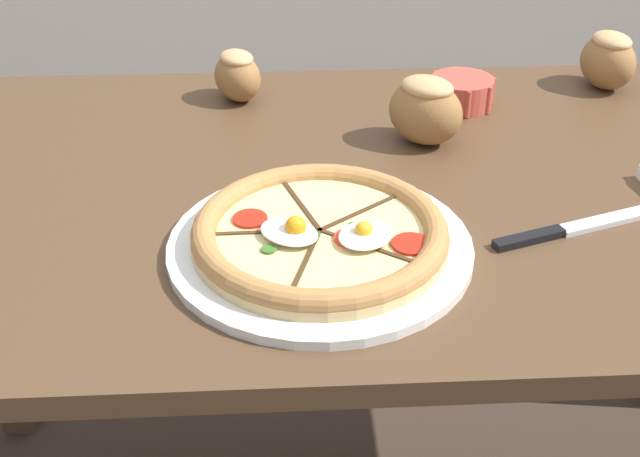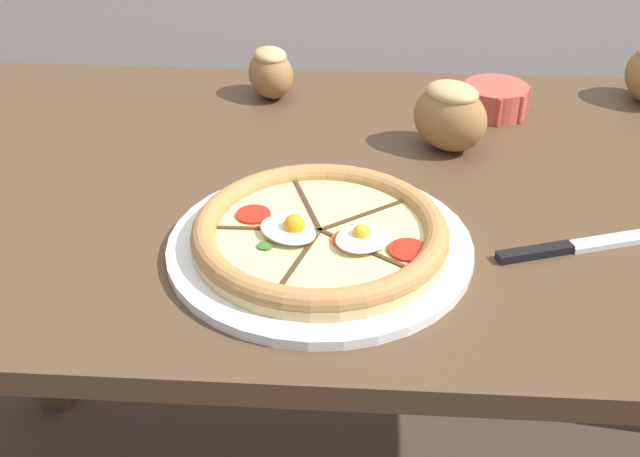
{
  "view_description": "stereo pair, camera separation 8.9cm",
  "coord_description": "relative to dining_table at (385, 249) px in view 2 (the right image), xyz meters",
  "views": [
    {
      "loc": [
        -0.12,
        -0.92,
        1.28
      ],
      "look_at": [
        -0.08,
        -0.17,
        0.79
      ],
      "focal_mm": 45.0,
      "sensor_mm": 36.0,
      "label": 1
    },
    {
      "loc": [
        -0.03,
        -0.92,
        1.28
      ],
      "look_at": [
        -0.08,
        -0.17,
        0.79
      ],
      "focal_mm": 45.0,
      "sensor_mm": 36.0,
      "label": 2
    }
  ],
  "objects": [
    {
      "name": "ramekin_bowl",
      "position": [
        0.16,
        0.23,
        0.13
      ],
      "size": [
        0.1,
        0.1,
        0.04
      ],
      "color": "#C64C3D",
      "rests_on": "dining_table"
    },
    {
      "name": "dining_table",
      "position": [
        0.0,
        0.0,
        0.0
      ],
      "size": [
        1.48,
        0.77,
        0.76
      ],
      "color": "#513823",
      "rests_on": "ground_plane"
    },
    {
      "name": "pizza",
      "position": [
        -0.08,
        -0.17,
        0.12
      ],
      "size": [
        0.35,
        0.35,
        0.05
      ],
      "color": "white",
      "rests_on": "dining_table"
    },
    {
      "name": "knife_main",
      "position": [
        0.22,
        -0.14,
        0.11
      ],
      "size": [
        0.21,
        0.09,
        0.01
      ],
      "rotation": [
        0.0,
        0.0,
        0.32
      ],
      "color": "silver",
      "rests_on": "dining_table"
    },
    {
      "name": "bread_piece_mid",
      "position": [
        0.08,
        0.1,
        0.16
      ],
      "size": [
        0.14,
        0.13,
        0.1
      ],
      "rotation": [
        0.0,
        0.0,
        2.48
      ],
      "color": "olive",
      "rests_on": "dining_table"
    },
    {
      "name": "bread_piece_near",
      "position": [
        -0.18,
        0.27,
        0.15
      ],
      "size": [
        0.1,
        0.11,
        0.08
      ],
      "rotation": [
        0.0,
        0.0,
        2.08
      ],
      "color": "olive",
      "rests_on": "dining_table"
    }
  ]
}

